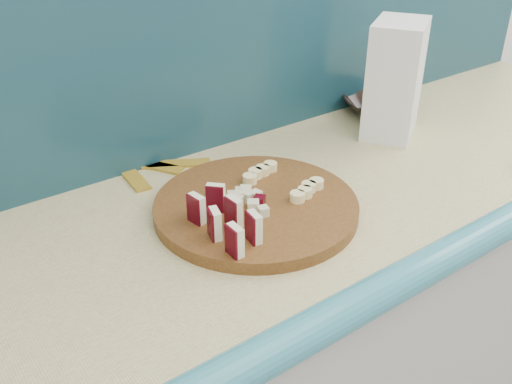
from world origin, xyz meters
name	(u,v)px	position (x,y,z in m)	size (l,w,h in m)	color
kitchen_counter	(289,362)	(0.10, 1.50, 0.46)	(2.20, 0.63, 0.91)	beige
backsplash	(211,36)	(0.10, 1.79, 1.16)	(2.20, 0.02, 0.50)	teal
cutting_board	(256,207)	(0.00, 1.49, 0.92)	(0.38, 0.38, 0.02)	#49270F
apple_wedges	(224,218)	(-0.10, 1.45, 0.96)	(0.07, 0.17, 0.05)	#FCF4CA
apple_chunks	(248,202)	(-0.02, 1.49, 0.94)	(0.06, 0.06, 0.02)	beige
banana_slices	(282,181)	(0.08, 1.52, 0.94)	(0.12, 0.16, 0.02)	#FDE89A
brown_bowl	(376,106)	(0.54, 1.70, 0.93)	(0.17, 0.17, 0.04)	black
flour_bag	(395,80)	(0.47, 1.60, 1.04)	(0.15, 0.11, 0.26)	white
banana_peel	(153,168)	(-0.07, 1.76, 0.91)	(0.19, 0.16, 0.01)	gold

